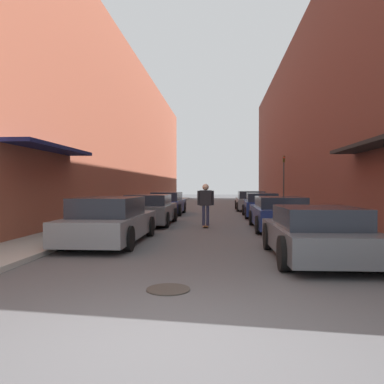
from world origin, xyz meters
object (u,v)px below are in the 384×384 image
Objects in this scene: parked_car_left_2 at (167,204)px; parked_car_right_1 at (279,213)px; parked_car_right_0 at (316,234)px; parked_car_right_2 at (261,205)px; manhole_cover at (168,289)px; parked_car_right_3 at (251,201)px; parked_car_left_0 at (110,221)px; parked_car_left_1 at (150,210)px; traffic_light at (284,176)px; skateboarder at (206,201)px.

parked_car_right_1 is at bearing -53.68° from parked_car_left_2.
parked_car_right_0 is 0.97× the size of parked_car_right_2.
parked_car_right_3 is at bearing 81.75° from manhole_cover.
parked_car_left_2 reaches higher than parked_car_right_1.
parked_car_left_1 is at bearing 88.44° from parked_car_left_0.
parked_car_right_1 is 1.07× the size of parked_car_right_3.
parked_car_left_0 reaches higher than manhole_cover.
parked_car_left_0 reaches higher than parked_car_right_0.
parked_car_right_3 is at bearing -141.55° from traffic_light.
parked_car_left_0 is 1.06× the size of parked_car_right_3.
traffic_light is at bearing 57.00° from parked_car_left_1.
parked_car_right_1 is (5.31, -7.23, -0.01)m from parked_car_left_2.
traffic_light reaches higher than skateboarder.
parked_car_right_1 is at bearing 89.35° from parked_car_right_0.
parked_car_right_1 reaches higher than manhole_cover.
skateboarder is (-2.81, 0.55, 0.46)m from parked_car_right_1.
parked_car_right_2 reaches higher than parked_car_right_1.
skateboarder reaches higher than parked_car_right_1.
parked_car_left_2 is 5.48m from parked_car_right_2.
parked_car_right_0 is (5.25, -13.08, -0.04)m from parked_car_left_2.
traffic_light is at bearing 76.09° from manhole_cover.
traffic_light is at bearing 82.78° from parked_car_right_0.
parked_car_left_1 reaches higher than manhole_cover.
traffic_light reaches higher than parked_car_right_3.
parked_car_right_0 is at bearing -54.80° from parked_car_left_1.
parked_car_left_1 is at bearing 125.20° from parked_car_right_0.
parked_car_left_1 is 2.50× the size of skateboarder.
parked_car_left_1 is 14.09m from traffic_light.
parked_car_right_3 is at bearing 90.34° from parked_car_right_0.
parked_car_left_0 is at bearing -91.56° from parked_car_left_1.
parked_car_right_2 is at bearing 60.41° from parked_car_left_0.
parked_car_left_1 reaches higher than parked_car_right_0.
parked_car_right_2 is at bearing -16.69° from parked_car_left_2.
parked_car_right_3 is at bearing 76.14° from skateboarder.
parked_car_left_2 is at bearing 126.32° from parked_car_right_1.
parked_car_left_2 is at bearing 163.31° from parked_car_right_2.
manhole_cover is at bearing -138.20° from parked_car_right_0.
manhole_cover is at bearing -109.62° from parked_car_right_1.
traffic_light reaches higher than manhole_cover.
parked_car_right_1 is at bearing -89.32° from parked_car_right_2.
manhole_cover is (-3.03, -8.50, -0.61)m from parked_car_right_1.
skateboarder is at bearing -112.12° from traffic_light.
traffic_light is (2.35, 13.24, 1.78)m from parked_car_right_1.
parked_car_right_3 reaches higher than parked_car_right_2.
parked_car_right_0 is 11.50m from parked_car_right_2.
parked_car_left_0 reaches higher than parked_car_right_1.
traffic_light is (5.16, 12.69, 1.33)m from skateboarder.
parked_car_left_0 is 1.09× the size of parked_car_left_2.
parked_car_left_0 is 1.07× the size of parked_car_left_1.
parked_car_right_0 reaches higher than manhole_cover.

